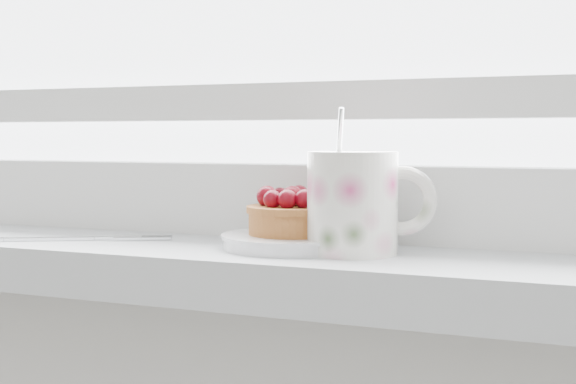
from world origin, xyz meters
The scene contains 4 objects.
saucer centered at (0.01, 1.89, 0.95)m, with size 0.12×0.12×0.01m, color white.
raspberry_tart centered at (0.01, 1.89, 0.97)m, with size 0.08×0.08×0.04m.
floral_mug centered at (0.07, 1.88, 0.98)m, with size 0.12×0.09×0.12m.
fork centered at (-0.19, 1.86, 0.94)m, with size 0.16×0.09×0.00m.
Camera 1 is at (0.27, 1.25, 1.04)m, focal length 50.00 mm.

